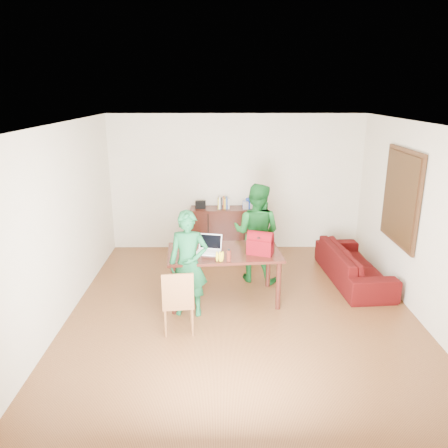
{
  "coord_description": "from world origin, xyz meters",
  "views": [
    {
      "loc": [
        -0.31,
        -5.78,
        3.12
      ],
      "look_at": [
        -0.26,
        0.59,
        1.16
      ],
      "focal_mm": 35.0,
      "sensor_mm": 36.0,
      "label": 1
    }
  ],
  "objects_px": {
    "table": "(224,258)",
    "laptop": "(208,250)",
    "chair": "(178,313)",
    "person_far": "(256,233)",
    "sofa": "(353,264)",
    "person_near": "(188,264)",
    "bottle": "(229,255)",
    "red_bag": "(260,245)"
  },
  "relations": [
    {
      "from": "sofa",
      "to": "table",
      "type": "bearing_deg",
      "value": 103.18
    },
    {
      "from": "person_far",
      "to": "bottle",
      "type": "distance_m",
      "value": 1.23
    },
    {
      "from": "person_near",
      "to": "person_far",
      "type": "relative_size",
      "value": 0.92
    },
    {
      "from": "table",
      "to": "chair",
      "type": "bearing_deg",
      "value": -128.51
    },
    {
      "from": "chair",
      "to": "laptop",
      "type": "distance_m",
      "value": 1.11
    },
    {
      "from": "laptop",
      "to": "red_bag",
      "type": "height_order",
      "value": "red_bag"
    },
    {
      "from": "person_far",
      "to": "laptop",
      "type": "relative_size",
      "value": 4.28
    },
    {
      "from": "chair",
      "to": "person_far",
      "type": "relative_size",
      "value": 0.54
    },
    {
      "from": "person_near",
      "to": "person_far",
      "type": "bearing_deg",
      "value": 51.7
    },
    {
      "from": "bottle",
      "to": "red_bag",
      "type": "bearing_deg",
      "value": 30.71
    },
    {
      "from": "red_bag",
      "to": "sofa",
      "type": "relative_size",
      "value": 0.19
    },
    {
      "from": "table",
      "to": "sofa",
      "type": "height_order",
      "value": "table"
    },
    {
      "from": "person_far",
      "to": "bottle",
      "type": "bearing_deg",
      "value": 89.19
    },
    {
      "from": "red_bag",
      "to": "person_near",
      "type": "bearing_deg",
      "value": -142.05
    },
    {
      "from": "person_near",
      "to": "sofa",
      "type": "height_order",
      "value": "person_near"
    },
    {
      "from": "person_near",
      "to": "sofa",
      "type": "bearing_deg",
      "value": 26.01
    },
    {
      "from": "table",
      "to": "chair",
      "type": "height_order",
      "value": "chair"
    },
    {
      "from": "bottle",
      "to": "red_bag",
      "type": "xyz_separation_m",
      "value": [
        0.47,
        0.28,
        0.05
      ]
    },
    {
      "from": "sofa",
      "to": "red_bag",
      "type": "bearing_deg",
      "value": 111.26
    },
    {
      "from": "table",
      "to": "laptop",
      "type": "relative_size",
      "value": 4.49
    },
    {
      "from": "person_far",
      "to": "sofa",
      "type": "height_order",
      "value": "person_far"
    },
    {
      "from": "person_far",
      "to": "red_bag",
      "type": "xyz_separation_m",
      "value": [
        -0.01,
        -0.85,
        0.09
      ]
    },
    {
      "from": "bottle",
      "to": "sofa",
      "type": "relative_size",
      "value": 0.09
    },
    {
      "from": "person_near",
      "to": "person_far",
      "type": "height_order",
      "value": "person_far"
    },
    {
      "from": "table",
      "to": "bottle",
      "type": "xyz_separation_m",
      "value": [
        0.06,
        -0.39,
        0.19
      ]
    },
    {
      "from": "sofa",
      "to": "chair",
      "type": "bearing_deg",
      "value": 115.7
    },
    {
      "from": "laptop",
      "to": "sofa",
      "type": "bearing_deg",
      "value": 28.92
    },
    {
      "from": "table",
      "to": "chair",
      "type": "relative_size",
      "value": 1.96
    },
    {
      "from": "laptop",
      "to": "sofa",
      "type": "height_order",
      "value": "laptop"
    },
    {
      "from": "person_near",
      "to": "person_far",
      "type": "distance_m",
      "value": 1.59
    },
    {
      "from": "laptop",
      "to": "table",
      "type": "bearing_deg",
      "value": 27.33
    },
    {
      "from": "table",
      "to": "laptop",
      "type": "xyz_separation_m",
      "value": [
        -0.24,
        -0.07,
        0.15
      ]
    },
    {
      "from": "table",
      "to": "person_near",
      "type": "bearing_deg",
      "value": -143.57
    },
    {
      "from": "person_near",
      "to": "laptop",
      "type": "relative_size",
      "value": 3.93
    },
    {
      "from": "chair",
      "to": "red_bag",
      "type": "xyz_separation_m",
      "value": [
        1.15,
        0.83,
        0.66
      ]
    },
    {
      "from": "chair",
      "to": "red_bag",
      "type": "relative_size",
      "value": 2.44
    },
    {
      "from": "table",
      "to": "person_far",
      "type": "height_order",
      "value": "person_far"
    },
    {
      "from": "person_near",
      "to": "laptop",
      "type": "height_order",
      "value": "person_near"
    },
    {
      "from": "table",
      "to": "person_near",
      "type": "relative_size",
      "value": 1.14
    },
    {
      "from": "chair",
      "to": "person_near",
      "type": "bearing_deg",
      "value": 70.42
    },
    {
      "from": "red_bag",
      "to": "chair",
      "type": "bearing_deg",
      "value": -124.56
    },
    {
      "from": "table",
      "to": "bottle",
      "type": "relative_size",
      "value": 9.84
    }
  ]
}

